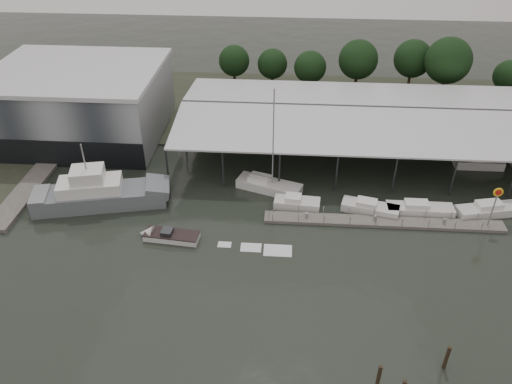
# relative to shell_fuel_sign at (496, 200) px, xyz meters

# --- Properties ---
(ground) EXTENTS (200.00, 200.00, 0.00)m
(ground) POSITION_rel_shell_fuel_sign_xyz_m (-27.00, -9.99, -3.93)
(ground) COLOR #222820
(ground) RESTS_ON ground
(land_strip_far) EXTENTS (140.00, 30.00, 0.30)m
(land_strip_far) POSITION_rel_shell_fuel_sign_xyz_m (-27.00, 32.01, -3.83)
(land_strip_far) COLOR #35392A
(land_strip_far) RESTS_ON ground
(land_strip_west) EXTENTS (20.00, 40.00, 0.30)m
(land_strip_west) POSITION_rel_shell_fuel_sign_xyz_m (-67.00, 20.01, -3.83)
(land_strip_west) COLOR #35392A
(land_strip_west) RESTS_ON ground
(storage_warehouse) EXTENTS (24.50, 20.50, 10.50)m
(storage_warehouse) POSITION_rel_shell_fuel_sign_xyz_m (-55.00, 19.95, 1.36)
(storage_warehouse) COLOR gray
(storage_warehouse) RESTS_ON ground
(covered_boat_shed) EXTENTS (58.24, 24.00, 6.96)m
(covered_boat_shed) POSITION_rel_shell_fuel_sign_xyz_m (-10.00, 18.01, 2.20)
(covered_boat_shed) COLOR silver
(covered_boat_shed) RESTS_ON ground
(trawler_dock) EXTENTS (3.00, 18.00, 0.50)m
(trawler_dock) POSITION_rel_shell_fuel_sign_xyz_m (-57.00, 4.01, -3.68)
(trawler_dock) COLOR slate
(trawler_dock) RESTS_ON ground
(floating_dock) EXTENTS (28.00, 2.00, 1.40)m
(floating_dock) POSITION_rel_shell_fuel_sign_xyz_m (-12.00, 0.01, -3.72)
(floating_dock) COLOR slate
(floating_dock) RESTS_ON ground
(shell_fuel_sign) EXTENTS (1.10, 0.18, 5.55)m
(shell_fuel_sign) POSITION_rel_shell_fuel_sign_xyz_m (0.00, 0.00, 0.00)
(shell_fuel_sign) COLOR gray
(shell_fuel_sign) RESTS_ON ground
(grey_trawler) EXTENTS (17.02, 7.72, 8.84)m
(grey_trawler) POSITION_rel_shell_fuel_sign_xyz_m (-46.31, 1.53, -2.35)
(grey_trawler) COLOR slate
(grey_trawler) RESTS_ON ground
(white_sailboat) EXTENTS (8.78, 5.22, 14.22)m
(white_sailboat) POSITION_rel_shell_fuel_sign_xyz_m (-25.89, 6.21, -3.26)
(white_sailboat) COLOR silver
(white_sailboat) RESTS_ON ground
(speedboat_underway) EXTENTS (17.87, 3.79, 2.00)m
(speedboat_underway) POSITION_rel_shell_fuel_sign_xyz_m (-36.82, -4.58, -3.53)
(speedboat_underway) COLOR silver
(speedboat_underway) RESTS_ON ground
(moored_cruiser_0) EXTENTS (5.73, 2.66, 1.70)m
(moored_cruiser_0) POSITION_rel_shell_fuel_sign_xyz_m (-22.22, 2.62, -3.31)
(moored_cruiser_0) COLOR silver
(moored_cruiser_0) RESTS_ON ground
(moored_cruiser_1) EXTENTS (7.13, 3.83, 1.70)m
(moored_cruiser_1) POSITION_rel_shell_fuel_sign_xyz_m (-13.36, 2.24, -3.31)
(moored_cruiser_1) COLOR silver
(moored_cruiser_1) RESTS_ON ground
(moored_cruiser_2) EXTENTS (7.96, 2.21, 1.70)m
(moored_cruiser_2) POSITION_rel_shell_fuel_sign_xyz_m (-7.40, 2.33, -3.31)
(moored_cruiser_2) COLOR silver
(moored_cruiser_2) RESTS_ON ground
(moored_cruiser_3) EXTENTS (8.96, 4.08, 1.70)m
(moored_cruiser_3) POSITION_rel_shell_fuel_sign_xyz_m (1.26, 2.87, -3.31)
(moored_cruiser_3) COLOR silver
(moored_cruiser_3) RESTS_ON ground
(horizon_tree_line) EXTENTS (69.96, 11.02, 11.57)m
(horizon_tree_line) POSITION_rel_shell_fuel_sign_xyz_m (-1.66, 37.40, 2.46)
(horizon_tree_line) COLOR black
(horizon_tree_line) RESTS_ON ground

